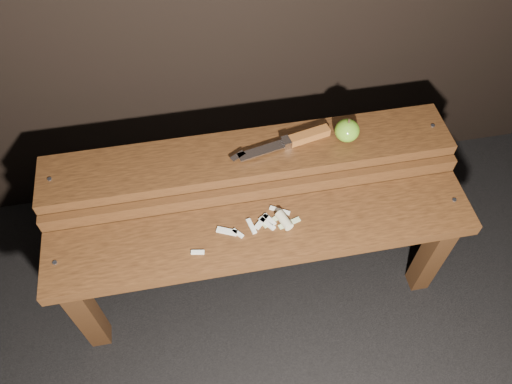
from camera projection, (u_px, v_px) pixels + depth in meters
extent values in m
plane|color=black|center=(259.00, 281.00, 1.74)|extent=(60.00, 60.00, 0.00)
cube|color=#341C0D|center=(86.00, 313.00, 1.47)|extent=(0.06, 0.06, 0.38)
cube|color=#341C0D|center=(432.00, 255.00, 1.59)|extent=(0.06, 0.06, 0.38)
cube|color=#442510|center=(263.00, 234.00, 1.39)|extent=(1.20, 0.20, 0.04)
cylinder|color=slate|center=(55.00, 263.00, 1.31)|extent=(0.01, 0.01, 0.00)
cylinder|color=slate|center=(454.00, 200.00, 1.43)|extent=(0.01, 0.01, 0.00)
cube|color=#341C0D|center=(84.00, 222.00, 1.61)|extent=(0.06, 0.06, 0.46)
cube|color=#341C0D|center=(402.00, 174.00, 1.73)|extent=(0.06, 0.06, 0.46)
cube|color=#442510|center=(256.00, 193.00, 1.42)|extent=(1.20, 0.02, 0.05)
cube|color=#442510|center=(249.00, 156.00, 1.45)|extent=(1.20, 0.18, 0.04)
cylinder|color=slate|center=(50.00, 179.00, 1.38)|extent=(0.01, 0.01, 0.00)
cylinder|color=slate|center=(433.00, 126.00, 1.50)|extent=(0.01, 0.01, 0.00)
ellipsoid|color=#5D911D|center=(347.00, 130.00, 1.44)|extent=(0.07, 0.07, 0.07)
cylinder|color=#382314|center=(349.00, 121.00, 1.41)|extent=(0.01, 0.01, 0.01)
cube|color=brown|center=(309.00, 136.00, 1.46)|extent=(0.13, 0.05, 0.02)
cube|color=silver|center=(286.00, 143.00, 1.44)|extent=(0.03, 0.04, 0.03)
cube|color=silver|center=(261.00, 151.00, 1.42)|extent=(0.14, 0.06, 0.00)
cube|color=silver|center=(238.00, 156.00, 1.41)|extent=(0.05, 0.04, 0.00)
cube|color=beige|center=(262.00, 222.00, 1.39)|extent=(0.05, 0.05, 0.01)
cube|color=beige|center=(251.00, 226.00, 1.38)|extent=(0.02, 0.05, 0.01)
cube|color=beige|center=(269.00, 220.00, 1.39)|extent=(0.03, 0.04, 0.01)
cube|color=beige|center=(267.00, 223.00, 1.38)|extent=(0.04, 0.05, 0.01)
cube|color=beige|center=(238.00, 233.00, 1.36)|extent=(0.03, 0.03, 0.01)
cube|color=beige|center=(280.00, 210.00, 1.41)|extent=(0.06, 0.04, 0.01)
cube|color=beige|center=(227.00, 231.00, 1.37)|extent=(0.06, 0.04, 0.01)
cube|color=beige|center=(198.00, 252.00, 1.33)|extent=(0.04, 0.02, 0.01)
cylinder|color=#C9BB8C|center=(284.00, 220.00, 1.38)|extent=(0.04, 0.06, 0.03)
cube|color=#BCC988|center=(289.00, 223.00, 1.38)|extent=(0.07, 0.03, 0.00)
cube|color=#BCC988|center=(273.00, 220.00, 1.39)|extent=(0.06, 0.04, 0.00)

